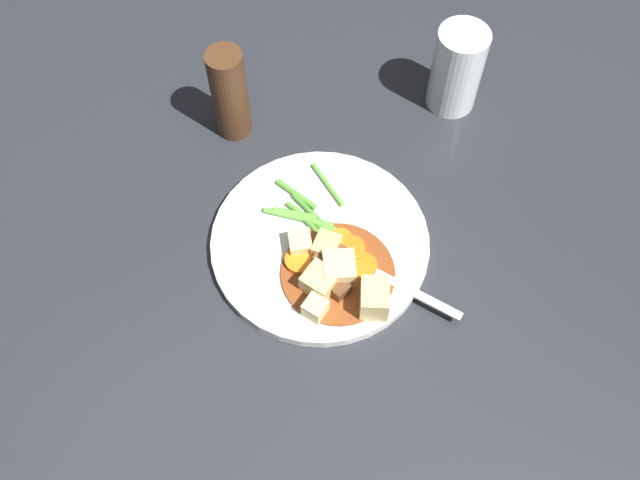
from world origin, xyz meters
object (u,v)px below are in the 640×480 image
carrot_slice_0 (350,250)px  potato_chunk_2 (300,243)px  potato_chunk_0 (374,299)px  potato_chunk_5 (315,308)px  carrot_slice_2 (363,266)px  potato_chunk_3 (337,270)px  meat_chunk_0 (330,259)px  dinner_plate (320,243)px  fork (386,278)px  carrot_slice_3 (300,260)px  carrot_slice_1 (341,239)px  pepper_mill (229,94)px  meat_chunk_1 (338,289)px  water_glass (457,69)px  potato_chunk_1 (327,247)px  carrot_slice_4 (345,265)px  potato_chunk_4 (320,282)px

carrot_slice_0 → potato_chunk_2: bearing=-121.9°
potato_chunk_0 → potato_chunk_5: 0.06m
carrot_slice_0 → carrot_slice_2: bearing=9.7°
potato_chunk_3 → potato_chunk_5: potato_chunk_3 is taller
meat_chunk_0 → dinner_plate: bearing=174.5°
fork → carrot_slice_3: bearing=-127.0°
carrot_slice_1 → carrot_slice_2: carrot_slice_2 is taller
fork → pepper_mill: size_ratio=1.17×
potato_chunk_5 → meat_chunk_1: bearing=108.7°
carrot_slice_1 → water_glass: water_glass is taller
potato_chunk_0 → meat_chunk_1: potato_chunk_0 is taller
meat_chunk_1 → water_glass: 0.33m
carrot_slice_0 → potato_chunk_2: potato_chunk_2 is taller
potato_chunk_1 → potato_chunk_5: 0.08m
water_glass → meat_chunk_1: bearing=-52.6°
carrot_slice_1 → carrot_slice_4: bearing=-18.8°
carrot_slice_1 → fork: carrot_slice_1 is taller
carrot_slice_1 → pepper_mill: (-0.22, -0.05, 0.05)m
potato_chunk_1 → meat_chunk_1: potato_chunk_1 is taller
potato_chunk_4 → pepper_mill: size_ratio=0.26×
carrot_slice_2 → fork: (0.02, 0.02, -0.00)m
carrot_slice_3 → fork: 0.10m
potato_chunk_3 → fork: 0.06m
potato_chunk_5 → meat_chunk_0: size_ratio=0.68×
potato_chunk_2 → meat_chunk_0: (0.03, 0.02, -0.00)m
carrot_slice_3 → pepper_mill: bearing=178.4°
potato_chunk_5 → meat_chunk_1: size_ratio=1.13×
dinner_plate → water_glass: 0.29m
carrot_slice_0 → carrot_slice_2: size_ratio=1.05×
carrot_slice_2 → fork: bearing=37.8°
pepper_mill → potato_chunk_4: bearing=0.2°
carrot_slice_0 → carrot_slice_3: carrot_slice_0 is taller
carrot_slice_3 → potato_chunk_4: 0.04m
fork → water_glass: water_glass is taller
carrot_slice_3 → meat_chunk_0: bearing=63.1°
carrot_slice_2 → carrot_slice_1: bearing=-171.4°
carrot_slice_4 → carrot_slice_1: bearing=161.2°
meat_chunk_0 → carrot_slice_4: bearing=49.1°
dinner_plate → potato_chunk_2: (-0.00, -0.02, 0.02)m
potato_chunk_4 → meat_chunk_1: potato_chunk_4 is taller
dinner_plate → fork: 0.09m
carrot_slice_4 → fork: size_ratio=0.20×
meat_chunk_0 → meat_chunk_1: (0.04, -0.01, -0.00)m
carrot_slice_0 → carrot_slice_1: 0.02m
potato_chunk_1 → potato_chunk_3: size_ratio=0.85×
carrot_slice_4 → potato_chunk_2: 0.06m
potato_chunk_3 → potato_chunk_0: bearing=22.7°
potato_chunk_1 → potato_chunk_4: bearing=-34.9°
carrot_slice_2 → water_glass: (-0.18, 0.22, 0.04)m
carrot_slice_0 → carrot_slice_4: (0.01, -0.01, -0.00)m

